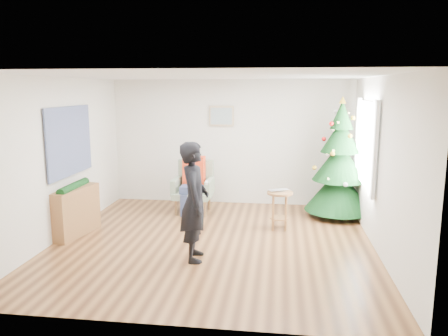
# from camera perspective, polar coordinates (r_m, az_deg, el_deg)

# --- Properties ---
(floor) EXTENTS (5.00, 5.00, 0.00)m
(floor) POSITION_cam_1_polar(r_m,az_deg,el_deg) (7.05, -1.46, -9.70)
(floor) COLOR brown
(floor) RESTS_ON ground
(ceiling) EXTENTS (5.00, 5.00, 0.00)m
(ceiling) POSITION_cam_1_polar(r_m,az_deg,el_deg) (6.62, -1.57, 11.95)
(ceiling) COLOR white
(ceiling) RESTS_ON wall_back
(wall_back) EXTENTS (5.00, 0.00, 5.00)m
(wall_back) POSITION_cam_1_polar(r_m,az_deg,el_deg) (9.17, 0.93, 3.37)
(wall_back) COLOR silver
(wall_back) RESTS_ON floor
(wall_front) EXTENTS (5.00, 0.00, 5.00)m
(wall_front) POSITION_cam_1_polar(r_m,az_deg,el_deg) (4.32, -6.72, -4.72)
(wall_front) COLOR silver
(wall_front) RESTS_ON floor
(wall_left) EXTENTS (0.00, 5.00, 5.00)m
(wall_left) POSITION_cam_1_polar(r_m,az_deg,el_deg) (7.52, -20.69, 1.15)
(wall_left) COLOR silver
(wall_left) RESTS_ON floor
(wall_right) EXTENTS (0.00, 5.00, 5.00)m
(wall_right) POSITION_cam_1_polar(r_m,az_deg,el_deg) (6.79, 19.81, 0.28)
(wall_right) COLOR silver
(wall_right) RESTS_ON floor
(window_panel) EXTENTS (0.04, 1.30, 1.40)m
(window_panel) POSITION_cam_1_polar(r_m,az_deg,el_deg) (7.73, 18.14, 3.04)
(window_panel) COLOR white
(window_panel) RESTS_ON wall_right
(curtains) EXTENTS (0.05, 1.75, 1.50)m
(curtains) POSITION_cam_1_polar(r_m,az_deg,el_deg) (7.72, 17.92, 3.04)
(curtains) COLOR white
(curtains) RESTS_ON wall_right
(christmas_tree) EXTENTS (1.26, 1.26, 2.28)m
(christmas_tree) POSITION_cam_1_polar(r_m,az_deg,el_deg) (8.48, 14.87, 0.58)
(christmas_tree) COLOR #3F2816
(christmas_tree) RESTS_ON floor
(stool) EXTENTS (0.44, 0.44, 0.66)m
(stool) POSITION_cam_1_polar(r_m,az_deg,el_deg) (7.66, 7.26, -5.47)
(stool) COLOR brown
(stool) RESTS_ON floor
(laptop) EXTENTS (0.43, 0.39, 0.03)m
(laptop) POSITION_cam_1_polar(r_m,az_deg,el_deg) (7.57, 7.32, -2.99)
(laptop) COLOR silver
(laptop) RESTS_ON stool
(armchair) EXTENTS (0.78, 0.71, 1.00)m
(armchair) POSITION_cam_1_polar(r_m,az_deg,el_deg) (8.66, -3.98, -3.33)
(armchair) COLOR gray
(armchair) RESTS_ON floor
(seated_person) EXTENTS (0.43, 0.62, 1.32)m
(seated_person) POSITION_cam_1_polar(r_m,az_deg,el_deg) (8.54, -4.09, -1.42)
(seated_person) COLOR navy
(seated_person) RESTS_ON armchair
(standing_man) EXTENTS (0.51, 0.68, 1.70)m
(standing_man) POSITION_cam_1_polar(r_m,az_deg,el_deg) (6.16, -3.89, -4.40)
(standing_man) COLOR black
(standing_man) RESTS_ON floor
(game_controller) EXTENTS (0.06, 0.13, 0.04)m
(game_controller) POSITION_cam_1_polar(r_m,az_deg,el_deg) (6.03, -2.29, -1.93)
(game_controller) COLOR white
(game_controller) RESTS_ON standing_man
(console) EXTENTS (0.47, 1.04, 0.80)m
(console) POSITION_cam_1_polar(r_m,az_deg,el_deg) (7.69, -18.87, -5.41)
(console) COLOR brown
(console) RESTS_ON floor
(garland) EXTENTS (0.14, 0.90, 0.14)m
(garland) POSITION_cam_1_polar(r_m,az_deg,el_deg) (7.59, -19.06, -2.35)
(garland) COLOR black
(garland) RESTS_ON console
(tapestry) EXTENTS (0.03, 1.50, 1.15)m
(tapestry) POSITION_cam_1_polar(r_m,az_deg,el_deg) (7.73, -19.51, 3.33)
(tapestry) COLOR black
(tapestry) RESTS_ON wall_left
(framed_picture) EXTENTS (0.52, 0.05, 0.42)m
(framed_picture) POSITION_cam_1_polar(r_m,az_deg,el_deg) (9.10, -0.35, 6.80)
(framed_picture) COLOR tan
(framed_picture) RESTS_ON wall_back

